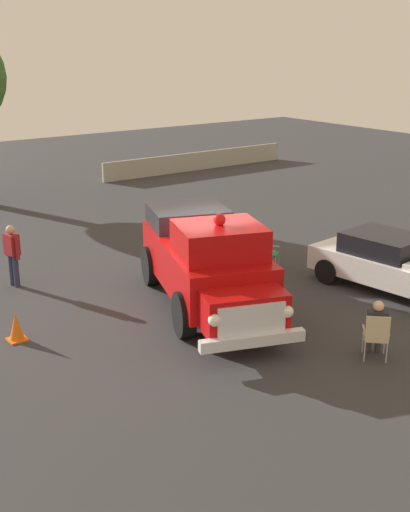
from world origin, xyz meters
TOP-DOWN VIEW (x-y plane):
  - ground_plane at (0.00, 0.00)m, footprint 60.00×60.00m
  - vintage_fire_truck at (0.22, 0.38)m, footprint 4.08×6.33m
  - classic_hot_rod at (-4.37, 2.32)m, footprint 2.36×4.55m
  - lawn_chair_near_truck at (-0.84, 4.75)m, footprint 0.69×0.69m
  - lawn_chair_by_car at (-2.82, -0.97)m, footprint 0.68×0.68m
  - spectator_seated at (-0.93, 4.66)m, footprint 0.64×0.64m
  - spectator_standing at (3.53, -3.82)m, footprint 0.33×0.65m
  - traffic_cone at (4.76, -0.50)m, footprint 0.40×0.40m
  - background_fence at (-10.06, -14.54)m, footprint 10.65×0.12m

SIDE VIEW (x-z plane):
  - ground_plane at x=0.00m, z-range 0.00..0.00m
  - traffic_cone at x=4.76m, z-range -0.01..0.63m
  - background_fence at x=-10.06m, z-range 0.00..0.90m
  - lawn_chair_near_truck at x=-0.84m, z-range 0.08..1.10m
  - lawn_chair_by_car at x=-2.82m, z-range 0.08..1.10m
  - spectator_seated at x=-0.93m, z-range 0.05..1.34m
  - classic_hot_rod at x=-4.37m, z-range 0.02..1.48m
  - spectator_standing at x=3.53m, z-range 0.13..1.80m
  - vintage_fire_truck at x=0.22m, z-range -0.10..2.49m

